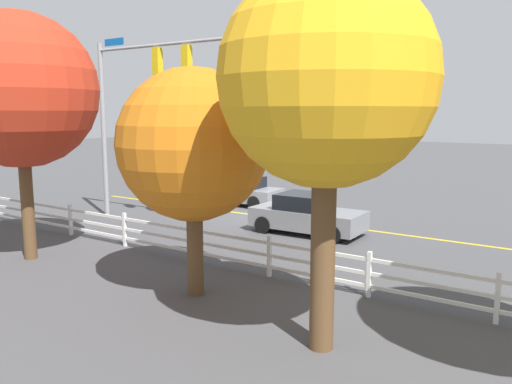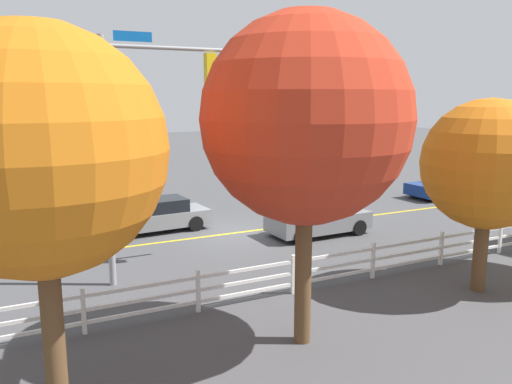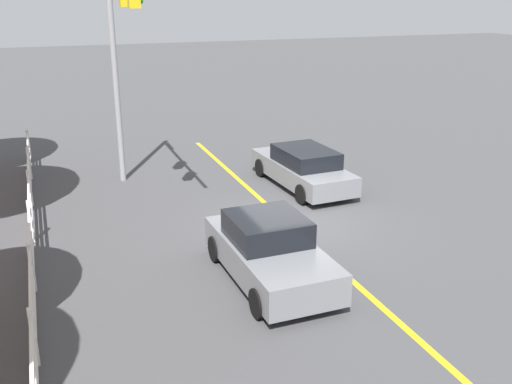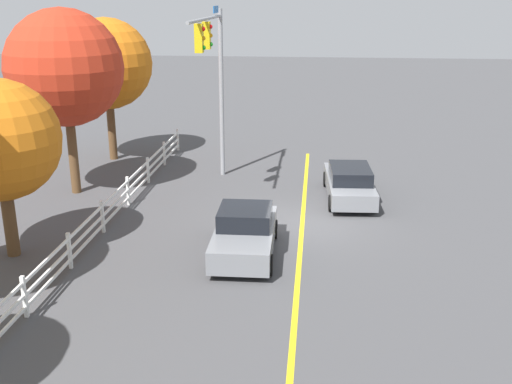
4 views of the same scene
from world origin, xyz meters
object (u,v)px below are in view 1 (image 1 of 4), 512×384
(tree_1, at_px, (193,145))
(tree_4, at_px, (326,80))
(car_1, at_px, (307,215))
(tree_3, at_px, (20,91))
(car_0, at_px, (236,191))

(tree_1, xyz_separation_m, tree_4, (-3.95, 0.93, 1.35))
(car_1, xyz_separation_m, tree_1, (-0.82, 7.29, 3.01))
(tree_4, bearing_deg, tree_3, -2.71)
(tree_3, bearing_deg, tree_1, -175.94)
(car_0, distance_m, tree_1, 13.05)
(tree_1, bearing_deg, car_0, -58.49)
(car_1, relative_size, tree_3, 0.56)
(tree_1, relative_size, tree_3, 0.75)
(tree_3, bearing_deg, car_0, -88.35)
(car_0, bearing_deg, tree_4, 128.71)
(car_1, bearing_deg, tree_1, -84.74)
(car_0, bearing_deg, tree_3, 88.35)
(tree_4, bearing_deg, tree_1, -13.29)
(car_1, distance_m, tree_4, 10.47)
(car_0, relative_size, car_1, 1.12)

